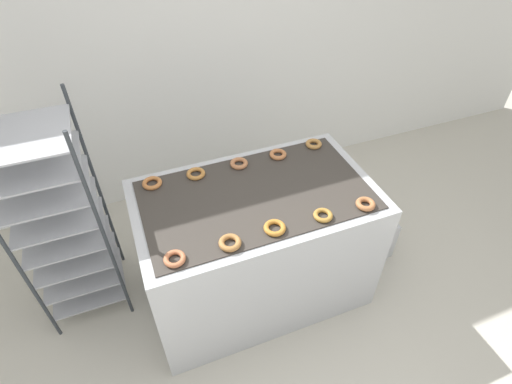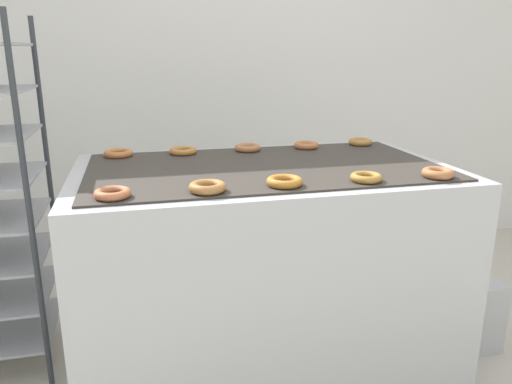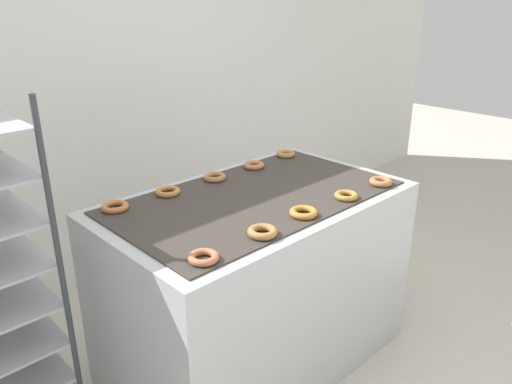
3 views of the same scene
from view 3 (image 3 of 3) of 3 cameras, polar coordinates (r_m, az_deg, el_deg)
wall_back at (r=3.47m, az=-16.90°, el=12.52°), size 8.00×0.05×2.80m
fryer_machine at (r=2.67m, az=0.01°, el=-10.23°), size 1.53×0.91×0.98m
glaze_bin at (r=3.55m, az=11.44°, el=-7.80°), size 0.29×0.39×0.35m
donut_near_leftmost at (r=1.87m, az=-6.03°, el=-7.44°), size 0.12×0.12×0.03m
donut_near_left at (r=2.04m, az=0.74°, el=-4.58°), size 0.13×0.13×0.03m
donut_near_center at (r=2.23m, az=5.45°, el=-2.34°), size 0.13×0.13×0.03m
donut_near_right at (r=2.45m, az=10.27°, el=-0.41°), size 0.11×0.11×0.03m
donut_near_rightmost at (r=2.66m, az=14.07°, el=1.16°), size 0.12×0.12×0.03m
donut_far_leftmost at (r=2.37m, az=-15.83°, el=-1.63°), size 0.13×0.13×0.03m
donut_far_left at (r=2.50m, az=-10.05°, el=0.05°), size 0.12×0.12×0.03m
donut_far_center at (r=2.66m, az=-4.71°, el=1.73°), size 0.12×0.12×0.03m
donut_far_right at (r=2.84m, az=-0.24°, el=3.08°), size 0.12×0.12×0.03m
donut_far_rightmost at (r=3.05m, az=3.43°, el=4.37°), size 0.12×0.12×0.03m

